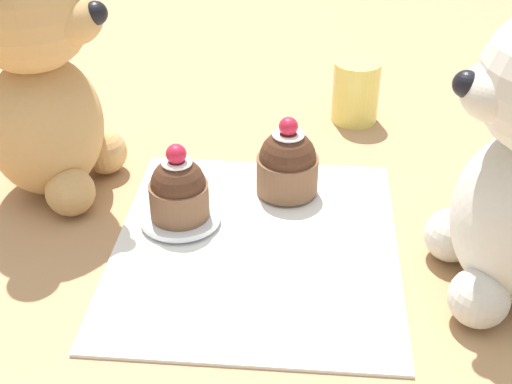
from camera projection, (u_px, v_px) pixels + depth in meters
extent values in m
plane|color=tan|center=(256.00, 247.00, 0.61)|extent=(4.00, 4.00, 0.00)
cube|color=silver|center=(256.00, 244.00, 0.61)|extent=(0.28, 0.24, 0.01)
ellipsoid|color=beige|center=(493.00, 92.00, 0.47)|extent=(0.05, 0.05, 0.04)
sphere|color=black|center=(466.00, 84.00, 0.47)|extent=(0.02, 0.02, 0.02)
sphere|color=beige|center=(452.00, 236.00, 0.58)|extent=(0.05, 0.05, 0.05)
sphere|color=beige|center=(479.00, 298.00, 0.52)|extent=(0.05, 0.05, 0.05)
ellipsoid|color=tan|center=(46.00, 126.00, 0.66)|extent=(0.13, 0.12, 0.13)
sphere|color=tan|center=(25.00, 7.00, 0.60)|extent=(0.11, 0.11, 0.11)
ellipsoid|color=tan|center=(74.00, 19.00, 0.59)|extent=(0.06, 0.05, 0.04)
sphere|color=black|center=(96.00, 13.00, 0.58)|extent=(0.02, 0.02, 0.02)
sphere|color=tan|center=(70.00, 192.00, 0.64)|extent=(0.05, 0.05, 0.05)
sphere|color=tan|center=(104.00, 152.00, 0.70)|extent=(0.05, 0.05, 0.05)
cylinder|color=brown|center=(287.00, 174.00, 0.67)|extent=(0.06, 0.06, 0.03)
sphere|color=#472819|center=(288.00, 158.00, 0.66)|extent=(0.05, 0.05, 0.05)
cylinder|color=white|center=(288.00, 135.00, 0.64)|extent=(0.03, 0.03, 0.00)
sphere|color=red|center=(288.00, 126.00, 0.64)|extent=(0.02, 0.02, 0.02)
cylinder|color=silver|center=(180.00, 217.00, 0.63)|extent=(0.07, 0.07, 0.01)
cylinder|color=brown|center=(179.00, 200.00, 0.62)|extent=(0.05, 0.05, 0.03)
sphere|color=#472819|center=(178.00, 185.00, 0.61)|extent=(0.05, 0.05, 0.05)
cylinder|color=white|center=(177.00, 162.00, 0.60)|extent=(0.03, 0.03, 0.00)
sphere|color=red|center=(176.00, 154.00, 0.60)|extent=(0.02, 0.02, 0.02)
cylinder|color=#EADB66|center=(356.00, 92.00, 0.80)|extent=(0.05, 0.05, 0.07)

